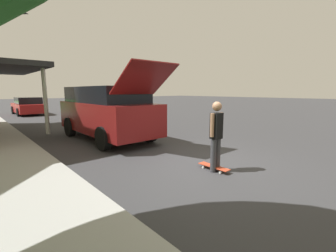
{
  "coord_description": "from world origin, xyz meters",
  "views": [
    {
      "loc": [
        -4.32,
        -3.59,
        1.88
      ],
      "look_at": [
        -0.16,
        1.06,
        0.9
      ],
      "focal_mm": 24.0,
      "sensor_mm": 36.0,
      "label": 1
    }
  ],
  "objects_px": {
    "car_down_street": "(28,106)",
    "skateboard": "(214,167)",
    "suv_parked": "(106,111)",
    "skateboarder": "(216,134)"
  },
  "relations": [
    {
      "from": "skateboarder",
      "to": "skateboard",
      "type": "height_order",
      "value": "skateboarder"
    },
    {
      "from": "skateboard",
      "to": "car_down_street",
      "type": "bearing_deg",
      "value": 91.88
    },
    {
      "from": "skateboarder",
      "to": "skateboard",
      "type": "distance_m",
      "value": 0.82
    },
    {
      "from": "suv_parked",
      "to": "car_down_street",
      "type": "distance_m",
      "value": 12.86
    },
    {
      "from": "skateboarder",
      "to": "suv_parked",
      "type": "bearing_deg",
      "value": 92.3
    },
    {
      "from": "car_down_street",
      "to": "skateboarder",
      "type": "height_order",
      "value": "skateboarder"
    },
    {
      "from": "car_down_street",
      "to": "skateboard",
      "type": "relative_size",
      "value": 5.21
    },
    {
      "from": "suv_parked",
      "to": "skateboarder",
      "type": "height_order",
      "value": "suv_parked"
    },
    {
      "from": "car_down_street",
      "to": "skateboard",
      "type": "distance_m",
      "value": 17.86
    },
    {
      "from": "suv_parked",
      "to": "car_down_street",
      "type": "relative_size",
      "value": 1.35
    }
  ]
}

